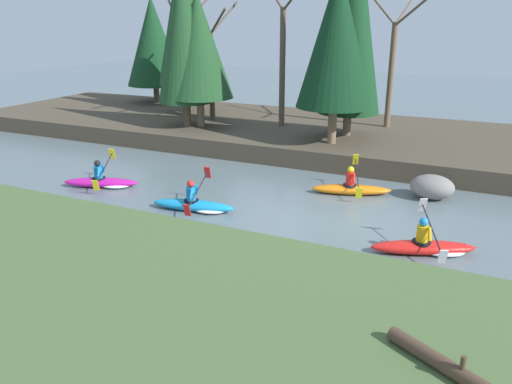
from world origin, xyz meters
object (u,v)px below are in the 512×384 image
(kayaker_trailing, at_px, (196,205))
(boulder_midstream, at_px, (432,187))
(kayaker_middle, at_px, (352,188))
(driftwood_log, at_px, (449,368))
(kayaker_lead, at_px, (427,246))
(kayaker_far_back, at_px, (104,182))

(kayaker_trailing, xyz_separation_m, boulder_midstream, (6.65, 4.35, 0.21))
(kayaker_middle, xyz_separation_m, driftwood_log, (3.91, -9.63, 0.76))
(kayaker_lead, xyz_separation_m, kayaker_far_back, (-11.34, 0.71, 0.00))
(kayaker_trailing, relative_size, boulder_midstream, 1.92)
(kayaker_trailing, bearing_deg, kayaker_lead, -11.77)
(kayaker_middle, height_order, boulder_midstream, kayaker_middle)
(kayaker_middle, relative_size, kayaker_trailing, 0.98)
(kayaker_lead, xyz_separation_m, kayaker_middle, (-2.98, 3.74, 0.02))
(kayaker_far_back, bearing_deg, boulder_midstream, -3.02)
(kayaker_far_back, bearing_deg, kayaker_trailing, -30.02)
(kayaker_lead, height_order, driftwood_log, driftwood_log)
(boulder_midstream, bearing_deg, kayaker_lead, -84.77)
(kayaker_lead, relative_size, boulder_midstream, 1.87)
(kayaker_trailing, height_order, kayaker_far_back, same)
(boulder_midstream, relative_size, driftwood_log, 0.75)
(kayaker_far_back, bearing_deg, kayaker_middle, -2.04)
(kayaker_lead, bearing_deg, kayaker_middle, 105.15)
(kayaker_middle, distance_m, driftwood_log, 10.42)
(kayaker_lead, height_order, kayaker_far_back, same)
(kayaker_far_back, distance_m, driftwood_log, 13.96)
(kayaker_far_back, height_order, boulder_midstream, kayaker_far_back)
(kayaker_middle, bearing_deg, boulder_midstream, -3.02)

